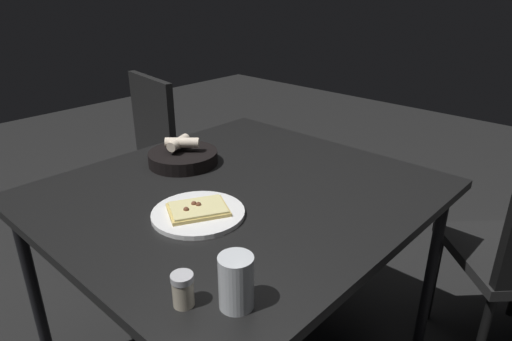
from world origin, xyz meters
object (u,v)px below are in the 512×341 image
(bread_basket, at_px, (183,156))
(beer_glass, at_px, (236,284))
(dining_table, at_px, (238,203))
(pepper_shaker, at_px, (183,291))
(chair_near, at_px, (137,157))
(pizza_plate, at_px, (198,212))

(bread_basket, bearing_deg, beer_glass, -30.82)
(dining_table, bearing_deg, beer_glass, -45.24)
(pepper_shaker, height_order, chair_near, chair_near)
(dining_table, xyz_separation_m, chair_near, (-0.99, 0.24, -0.17))
(chair_near, bearing_deg, pizza_plate, -23.20)
(beer_glass, distance_m, chair_near, 1.56)
(beer_glass, xyz_separation_m, pepper_shaker, (-0.08, -0.07, -0.02))
(dining_table, distance_m, bread_basket, 0.31)
(beer_glass, height_order, chair_near, chair_near)
(pizza_plate, height_order, bread_basket, bread_basket)
(chair_near, bearing_deg, beer_glass, -24.72)
(dining_table, xyz_separation_m, pizza_plate, (0.05, -0.21, 0.07))
(bread_basket, bearing_deg, dining_table, -2.22)
(dining_table, height_order, chair_near, chair_near)
(dining_table, bearing_deg, chair_near, 166.54)
(dining_table, height_order, beer_glass, beer_glass)
(pizza_plate, xyz_separation_m, bread_basket, (-0.34, 0.22, 0.02))
(beer_glass, bearing_deg, chair_near, 155.28)
(pizza_plate, height_order, beer_glass, beer_glass)
(pepper_shaker, bearing_deg, chair_near, 151.36)
(bread_basket, height_order, pepper_shaker, bread_basket)
(bread_basket, height_order, beer_glass, beer_glass)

